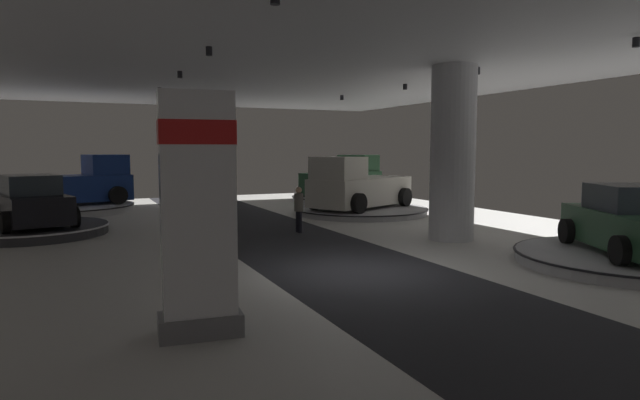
{
  "coord_description": "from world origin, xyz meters",
  "views": [
    {
      "loc": [
        -5.97,
        -10.96,
        2.89
      ],
      "look_at": [
        0.49,
        3.35,
        1.4
      ],
      "focal_mm": 30.12,
      "sensor_mm": 36.0,
      "label": 1
    }
  ],
  "objects_px": {
    "display_platform_deep_left": "(69,208)",
    "display_platform_far_right": "(361,210)",
    "display_platform_deep_right": "(342,198)",
    "visitor_walking_near": "(299,207)",
    "pickup_truck_deep_left": "(76,184)",
    "display_platform_near_right": "(630,259)",
    "brand_sign_pylon": "(198,211)",
    "display_platform_far_left": "(32,230)",
    "column_right": "(453,154)",
    "pickup_truck_deep_right": "(345,179)",
    "display_car_far_left": "(31,203)",
    "pickup_truck_far_right": "(357,187)",
    "display_car_near_right": "(632,223)"
  },
  "relations": [
    {
      "from": "display_platform_deep_left",
      "to": "display_platform_far_right",
      "type": "distance_m",
      "value": 13.44
    },
    {
      "from": "display_platform_deep_right",
      "to": "visitor_walking_near",
      "type": "distance_m",
      "value": 11.91
    },
    {
      "from": "pickup_truck_deep_left",
      "to": "display_platform_near_right",
      "type": "xyz_separation_m",
      "value": [
        12.61,
        -18.42,
        -1.1
      ]
    },
    {
      "from": "brand_sign_pylon",
      "to": "visitor_walking_near",
      "type": "bearing_deg",
      "value": 59.49
    },
    {
      "from": "display_platform_far_left",
      "to": "display_platform_far_right",
      "type": "height_order",
      "value": "display_platform_far_left"
    },
    {
      "from": "display_platform_deep_right",
      "to": "visitor_walking_near",
      "type": "xyz_separation_m",
      "value": [
        -6.64,
        -9.86,
        0.76
      ]
    },
    {
      "from": "column_right",
      "to": "pickup_truck_deep_right",
      "type": "relative_size",
      "value": 0.97
    },
    {
      "from": "pickup_truck_deep_right",
      "to": "display_platform_far_right",
      "type": "height_order",
      "value": "pickup_truck_deep_right"
    },
    {
      "from": "display_platform_deep_right",
      "to": "display_car_far_left",
      "type": "distance_m",
      "value": 16.51
    },
    {
      "from": "display_platform_far_left",
      "to": "display_platform_deep_left",
      "type": "relative_size",
      "value": 0.86
    },
    {
      "from": "brand_sign_pylon",
      "to": "display_platform_far_right",
      "type": "height_order",
      "value": "brand_sign_pylon"
    },
    {
      "from": "display_platform_far_left",
      "to": "display_car_far_left",
      "type": "distance_m",
      "value": 0.91
    },
    {
      "from": "pickup_truck_deep_left",
      "to": "pickup_truck_far_right",
      "type": "bearing_deg",
      "value": -29.13
    },
    {
      "from": "display_platform_far_left",
      "to": "pickup_truck_deep_left",
      "type": "xyz_separation_m",
      "value": [
        1.37,
        6.92,
        1.09
      ]
    },
    {
      "from": "display_car_far_left",
      "to": "display_car_near_right",
      "type": "height_order",
      "value": "display_car_far_left"
    },
    {
      "from": "display_car_far_left",
      "to": "display_car_near_right",
      "type": "distance_m",
      "value": 18.07
    },
    {
      "from": "display_car_near_right",
      "to": "column_right",
      "type": "bearing_deg",
      "value": 108.28
    },
    {
      "from": "pickup_truck_deep_right",
      "to": "visitor_walking_near",
      "type": "bearing_deg",
      "value": -124.61
    },
    {
      "from": "display_platform_far_left",
      "to": "display_car_far_left",
      "type": "bearing_deg",
      "value": -74.85
    },
    {
      "from": "display_platform_far_left",
      "to": "display_car_near_right",
      "type": "relative_size",
      "value": 1.08
    },
    {
      "from": "column_right",
      "to": "display_platform_far_left",
      "type": "bearing_deg",
      "value": 152.19
    },
    {
      "from": "pickup_truck_deep_right",
      "to": "visitor_walking_near",
      "type": "height_order",
      "value": "pickup_truck_deep_right"
    },
    {
      "from": "display_platform_far_right",
      "to": "pickup_truck_far_right",
      "type": "xyz_separation_m",
      "value": [
        -0.29,
        -0.14,
        1.05
      ]
    },
    {
      "from": "pickup_truck_far_right",
      "to": "display_platform_near_right",
      "type": "bearing_deg",
      "value": -84.14
    },
    {
      "from": "display_car_far_left",
      "to": "brand_sign_pylon",
      "type": "bearing_deg",
      "value": -75.49
    },
    {
      "from": "brand_sign_pylon",
      "to": "display_platform_near_right",
      "type": "xyz_separation_m",
      "value": [
        10.83,
        0.65,
        -1.78
      ]
    },
    {
      "from": "display_platform_deep_left",
      "to": "brand_sign_pylon",
      "type": "bearing_deg",
      "value": -83.73
    },
    {
      "from": "display_platform_far_left",
      "to": "pickup_truck_deep_left",
      "type": "bearing_deg",
      "value": 78.8
    },
    {
      "from": "display_platform_near_right",
      "to": "column_right",
      "type": "bearing_deg",
      "value": 108.04
    },
    {
      "from": "display_platform_far_left",
      "to": "visitor_walking_near",
      "type": "bearing_deg",
      "value": -20.73
    },
    {
      "from": "pickup_truck_far_right",
      "to": "visitor_walking_near",
      "type": "distance_m",
      "value": 5.74
    },
    {
      "from": "display_platform_deep_right",
      "to": "display_platform_far_right",
      "type": "distance_m",
      "value": 6.29
    },
    {
      "from": "column_right",
      "to": "visitor_walking_near",
      "type": "height_order",
      "value": "column_right"
    },
    {
      "from": "brand_sign_pylon",
      "to": "display_platform_far_left",
      "type": "xyz_separation_m",
      "value": [
        -3.15,
        12.16,
        -1.76
      ]
    },
    {
      "from": "display_car_far_left",
      "to": "display_platform_deep_left",
      "type": "distance_m",
      "value": 7.0
    },
    {
      "from": "column_right",
      "to": "display_platform_far_left",
      "type": "height_order",
      "value": "column_right"
    },
    {
      "from": "brand_sign_pylon",
      "to": "pickup_truck_deep_right",
      "type": "xyz_separation_m",
      "value": [
        12.2,
        18.99,
        -0.75
      ]
    },
    {
      "from": "pickup_truck_deep_left",
      "to": "display_platform_far_right",
      "type": "height_order",
      "value": "pickup_truck_deep_left"
    },
    {
      "from": "display_platform_deep_right",
      "to": "display_car_near_right",
      "type": "relative_size",
      "value": 1.24
    },
    {
      "from": "display_platform_deep_left",
      "to": "display_platform_deep_right",
      "type": "bearing_deg",
      "value": -0.67
    },
    {
      "from": "display_platform_deep_right",
      "to": "pickup_truck_deep_left",
      "type": "height_order",
      "value": "pickup_truck_deep_left"
    },
    {
      "from": "display_platform_far_left",
      "to": "display_platform_near_right",
      "type": "height_order",
      "value": "display_platform_far_left"
    },
    {
      "from": "display_platform_deep_right",
      "to": "display_platform_far_right",
      "type": "height_order",
      "value": "display_platform_far_right"
    },
    {
      "from": "column_right",
      "to": "pickup_truck_far_right",
      "type": "relative_size",
      "value": 0.97
    },
    {
      "from": "display_car_far_left",
      "to": "display_platform_deep_left",
      "type": "bearing_deg",
      "value": 81.29
    },
    {
      "from": "display_platform_far_left",
      "to": "display_car_far_left",
      "type": "xyz_separation_m",
      "value": [
        0.01,
        -0.03,
        0.91
      ]
    },
    {
      "from": "display_platform_deep_right",
      "to": "display_car_far_left",
      "type": "xyz_separation_m",
      "value": [
        -15.06,
        -6.7,
        0.95
      ]
    },
    {
      "from": "pickup_truck_deep_right",
      "to": "display_platform_deep_right",
      "type": "bearing_deg",
      "value": -150.5
    },
    {
      "from": "column_right",
      "to": "display_platform_far_right",
      "type": "relative_size",
      "value": 0.92
    },
    {
      "from": "display_platform_deep_right",
      "to": "display_platform_far_left",
      "type": "xyz_separation_m",
      "value": [
        -15.07,
        -6.67,
        0.04
      ]
    }
  ]
}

